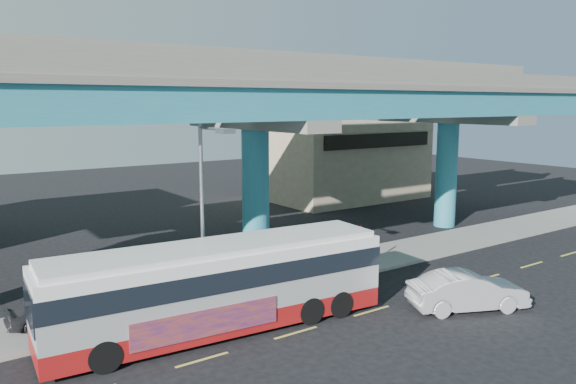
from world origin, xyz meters
TOP-DOWN VIEW (x-y plane):
  - ground at (0.00, 0.00)m, footprint 120.00×120.00m
  - sidewalk at (0.00, 5.50)m, footprint 70.00×4.00m
  - lane_markings at (-0.00, -0.30)m, footprint 58.00×0.12m
  - viaduct at (-0.00, 9.11)m, footprint 52.00×12.40m
  - building_beige at (18.00, 22.98)m, footprint 14.00×10.23m
  - transit_bus at (-6.23, 1.63)m, footprint 13.67×3.95m
  - sedan at (3.47, -2.52)m, footprint 5.55×6.35m
  - parked_car at (-11.52, 5.69)m, footprint 1.41×3.43m
  - street_lamp at (-5.74, 3.44)m, footprint 0.50×2.55m
  - stop_sign at (3.40, 4.18)m, footprint 0.61×0.41m

SIDE VIEW (x-z plane):
  - ground at x=0.00m, z-range 0.00..0.00m
  - lane_markings at x=0.00m, z-range 0.00..0.01m
  - sidewalk at x=0.00m, z-range 0.00..0.15m
  - parked_car at x=-11.52m, z-range 0.15..1.31m
  - sedan at x=3.47m, z-range 0.00..1.65m
  - stop_sign at x=3.40m, z-range 0.65..3.00m
  - transit_bus at x=-6.23m, z-range 0.17..3.63m
  - building_beige at x=18.00m, z-range 0.01..7.01m
  - street_lamp at x=-5.74m, z-range 1.32..9.16m
  - viaduct at x=0.00m, z-range 3.29..14.99m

